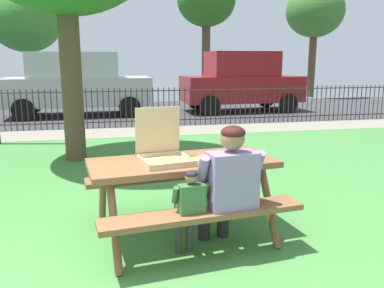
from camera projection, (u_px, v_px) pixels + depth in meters
name	position (u px, v px, depth m)	size (l,w,h in m)	color
ground	(97.00, 215.00, 4.55)	(28.00, 11.85, 0.02)	#45833D
cobblestone_walkway	(104.00, 133.00, 9.55)	(28.00, 1.40, 0.01)	gray
street_asphalt	(106.00, 113.00, 13.19)	(28.00, 6.18, 0.01)	#38383D
picnic_table_foreground	(183.00, 177.00, 3.92)	(1.98, 1.70, 0.79)	brown
pizza_box_open	(163.00, 152.00, 3.81)	(0.54, 0.56, 0.51)	tan
pizza_slice_on_table	(200.00, 158.00, 3.94)	(0.23, 0.18, 0.02)	#F4CC56
adult_at_table	(228.00, 183.00, 3.52)	(0.63, 0.63, 1.19)	#262626
child_at_table	(189.00, 205.00, 3.41)	(0.33, 0.33, 0.83)	#3C3C3C
iron_fence_streetside	(104.00, 108.00, 10.12)	(20.62, 0.03, 1.01)	#2D2823
parked_car_left	(77.00, 83.00, 12.27)	(4.46, 2.04, 1.94)	#B4B6B9
parked_car_center	(241.00, 81.00, 13.29)	(3.97, 1.97, 1.98)	maroon
far_tree_midleft	(25.00, 20.00, 15.62)	(2.84, 2.84, 4.55)	brown
far_tree_center	(206.00, 2.00, 16.85)	(2.48, 2.48, 5.31)	brown
far_tree_midright	(315.00, 12.00, 17.88)	(2.59, 2.59, 5.02)	brown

